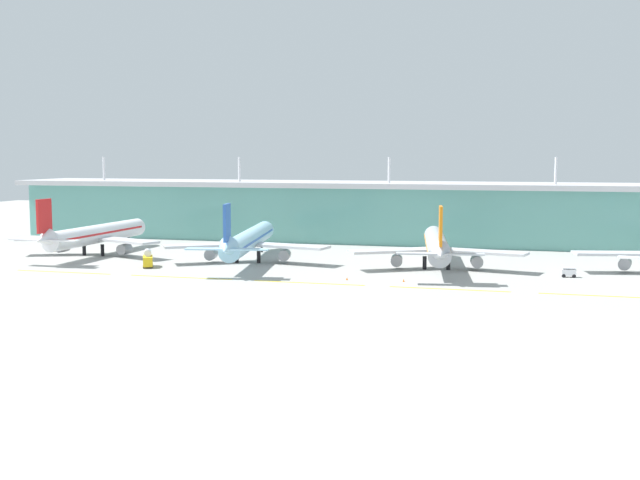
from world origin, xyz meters
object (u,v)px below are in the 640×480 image
safety_cone_nose_front (404,280)px  airliner_near_middle (248,240)px  baggage_cart (568,272)px  airliner_far_middle (437,245)px  airliner_nearest (95,235)px  fuel_truck (148,259)px  safety_cone_left_wingtip (347,279)px

safety_cone_nose_front → airliner_near_middle: bearing=154.4°
airliner_near_middle → baggage_cart: airliner_near_middle is taller
airliner_far_middle → safety_cone_nose_front: airliner_far_middle is taller
airliner_near_middle → baggage_cart: size_ratio=18.68×
airliner_nearest → safety_cone_nose_front: airliner_nearest is taller
airliner_near_middle → safety_cone_nose_front: bearing=-25.6°
airliner_near_middle → fuel_truck: bearing=-144.6°
airliner_near_middle → fuel_truck: 29.28m
airliner_near_middle → airliner_far_middle: (54.40, 0.88, -0.01)m
airliner_nearest → safety_cone_nose_front: (101.31, -26.67, -6.10)m
airliner_near_middle → baggage_cart: (88.82, -5.45, -5.19)m
airliner_nearest → safety_cone_left_wingtip: 91.77m
safety_cone_nose_front → fuel_truck: bearing=174.6°
baggage_cart → airliner_far_middle: bearing=169.6°
airliner_nearest → airliner_near_middle: same height
airliner_near_middle → airliner_far_middle: size_ratio=1.13×
fuel_truck → safety_cone_nose_front: (73.03, -6.88, -1.91)m
airliner_near_middle → safety_cone_left_wingtip: 43.61m
airliner_nearest → airliner_near_middle: (51.90, -3.03, 0.01)m
fuel_truck → safety_cone_left_wingtip: (58.96, -8.05, -1.91)m
safety_cone_nose_front → safety_cone_left_wingtip: bearing=-175.2°
airliner_far_middle → safety_cone_nose_front: bearing=-101.5°
airliner_nearest → safety_cone_left_wingtip: size_ratio=87.82×
airliner_nearest → baggage_cart: size_ratio=16.34×
airliner_near_middle → fuel_truck: size_ratio=9.26×
safety_cone_left_wingtip → safety_cone_nose_front: same height
fuel_truck → safety_cone_nose_front: fuel_truck is taller
fuel_truck → airliner_nearest: bearing=145.0°
airliner_nearest → fuel_truck: size_ratio=8.10×
fuel_truck → safety_cone_nose_front: size_ratio=10.84×
airliner_far_middle → safety_cone_left_wingtip: airliner_far_middle is taller
safety_cone_left_wingtip → safety_cone_nose_front: size_ratio=1.00×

